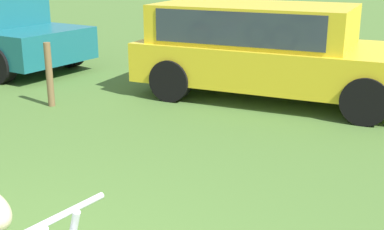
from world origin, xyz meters
name	(u,v)px	position (x,y,z in m)	size (l,w,h in m)	color
car_yellow	(266,44)	(-0.29, 5.96, 0.83)	(4.34, 2.17, 1.43)	gold
fence_post_wooden	(49,75)	(-2.87, 3.94, 0.47)	(0.10, 0.10, 0.95)	brown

